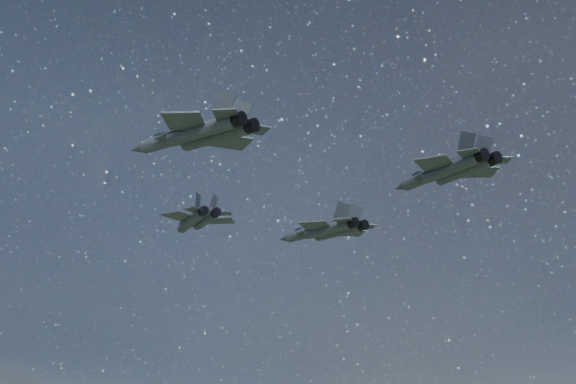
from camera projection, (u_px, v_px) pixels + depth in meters
The scene contains 4 objects.
jet_lead at pixel (197, 219), 93.97m from camera, with size 15.32×10.05×3.94m.
jet_left at pixel (326, 230), 100.78m from camera, with size 18.40×12.82×4.63m.
jet_right at pixel (199, 133), 73.18m from camera, with size 18.63×13.09×4.70m.
jet_slot at pixel (449, 170), 80.00m from camera, with size 17.52×11.69×4.44m.
Camera 1 is at (56.73, -65.50, 124.07)m, focal length 42.00 mm.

